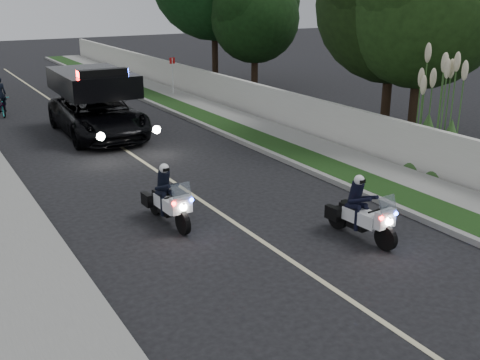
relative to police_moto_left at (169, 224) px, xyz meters
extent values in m
plane|color=black|center=(1.43, -2.38, 0.00)|extent=(120.00, 120.00, 0.00)
cube|color=gray|center=(5.53, 7.62, 0.07)|extent=(0.20, 60.00, 0.15)
cube|color=#193814|center=(6.23, 7.62, 0.08)|extent=(1.20, 60.00, 0.16)
cube|color=gray|center=(7.53, 7.62, 0.08)|extent=(1.40, 60.00, 0.16)
cube|color=beige|center=(8.53, 7.62, 0.75)|extent=(0.22, 60.00, 1.50)
cube|color=gray|center=(-2.67, 7.62, 0.07)|extent=(0.20, 60.00, 0.15)
cube|color=#BFB78C|center=(1.43, 7.62, 0.00)|extent=(0.12, 50.00, 0.01)
imported|color=black|center=(1.28, 9.67, 0.00)|extent=(2.94, 6.11, 2.94)
imported|color=black|center=(-1.40, 15.64, 0.00)|extent=(0.67, 1.75, 0.91)
imported|color=black|center=(-1.40, 15.64, 0.00)|extent=(0.60, 0.43, 1.58)
camera|label=1|loc=(-5.14, -12.17, 5.53)|focal=42.78mm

